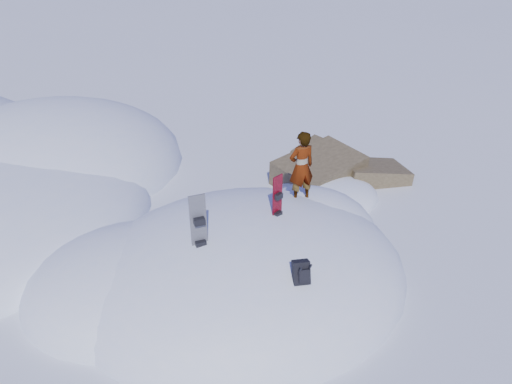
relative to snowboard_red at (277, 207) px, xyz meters
name	(u,v)px	position (x,y,z in m)	size (l,w,h in m)	color
ground	(244,280)	(-0.73, -0.01, -1.63)	(120.00, 120.00, 0.00)	white
snow_mound	(233,275)	(-0.91, 0.23, -1.63)	(8.00, 6.00, 3.00)	white
rock_outcrop	(328,186)	(2.98, 3.00, -1.61)	(4.68, 4.41, 1.68)	brown
snowboard_red	(277,207)	(0.00, 0.00, 0.00)	(0.25, 0.20, 1.41)	red
snowboard_dark	(200,234)	(-1.73, -0.36, -0.01)	(0.31, 0.16, 1.66)	black
backpack	(302,273)	(-0.35, -1.79, -0.26)	(0.35, 0.41, 0.48)	black
gear_pile	(123,339)	(-3.38, -0.88, -1.51)	(0.92, 0.76, 0.24)	black
person	(301,167)	(0.91, 0.77, 0.38)	(0.59, 0.39, 1.63)	slate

